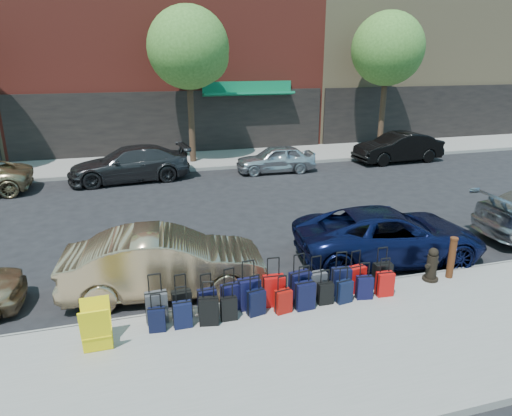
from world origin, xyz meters
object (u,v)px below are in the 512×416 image
object	(u,v)px
car_far_2	(276,159)
suitcase_front_5	(274,290)
tree_center	(191,50)
tree_right	(390,51)
bollard	(452,257)
car_far_3	(398,147)
car_near_1	(166,263)
car_near_2	(389,235)
fire_hydrant	(432,265)
display_rack	(96,327)
car_far_1	(130,164)

from	to	relation	value
car_far_2	suitcase_front_5	bearing A→B (deg)	-16.01
tree_center	tree_right	size ratio (longest dim) A/B	1.00
tree_center	suitcase_front_5	bearing A→B (deg)	-92.63
bollard	car_far_2	size ratio (longest dim) A/B	0.28
car_far_2	car_far_3	xyz separation A→B (m)	(6.66, 0.30, 0.12)
car_far_2	car_far_3	bearing A→B (deg)	95.36
car_near_1	car_near_2	size ratio (longest dim) A/B	0.91
tree_center	car_near_2	size ratio (longest dim) A/B	1.47
fire_hydrant	car_far_2	xyz separation A→B (m)	(0.06, 11.57, 0.10)
fire_hydrant	display_rack	world-z (taller)	display_rack
tree_center	car_near_1	world-z (taller)	tree_center
suitcase_front_5	car_far_1	xyz separation A→B (m)	(-2.59, 11.90, 0.26)
tree_right	car_far_3	world-z (taller)	tree_right
bollard	car_far_1	distance (m)	13.78
car_far_2	car_far_3	size ratio (longest dim) A/B	0.81
display_rack	suitcase_front_5	bearing A→B (deg)	9.03
car_near_2	car_far_3	size ratio (longest dim) A/B	1.10
bollard	display_rack	world-z (taller)	bollard
display_rack	car_near_1	bearing A→B (deg)	54.49
suitcase_front_5	bollard	size ratio (longest dim) A/B	1.06
tree_right	car_near_2	world-z (taller)	tree_right
suitcase_front_5	tree_center	bearing A→B (deg)	91.41
fire_hydrant	bollard	distance (m)	0.54
tree_right	car_near_1	size ratio (longest dim) A/B	1.61
car_near_2	car_far_3	world-z (taller)	car_far_3
tree_right	display_rack	xyz separation A→B (m)	(-14.66, -14.91, -4.81)
suitcase_front_5	car_far_1	distance (m)	12.18
car_near_2	car_far_1	bearing A→B (deg)	39.27
bollard	car_near_2	distance (m)	1.75
suitcase_front_5	bollard	xyz separation A→B (m)	(4.41, 0.03, 0.19)
display_rack	car_near_2	distance (m)	7.57
bollard	tree_right	bearing A→B (deg)	64.75
fire_hydrant	car_far_2	distance (m)	11.57
tree_center	display_rack	bearing A→B (deg)	-105.59
suitcase_front_5	car_far_2	world-z (taller)	car_far_2
fire_hydrant	display_rack	xyz separation A→B (m)	(-7.40, -0.61, 0.08)
fire_hydrant	bollard	world-z (taller)	bollard
fire_hydrant	bollard	bearing A→B (deg)	-19.99
tree_center	car_near_1	bearing A→B (deg)	-101.99
tree_right	display_rack	bearing A→B (deg)	-134.52
bollard	car_near_2	xyz separation A→B (m)	(-0.68, 1.62, 0.02)
tree_center	suitcase_front_5	world-z (taller)	tree_center
car_near_2	car_far_3	distance (m)	12.35
tree_center	suitcase_front_5	distance (m)	15.17
tree_center	car_far_1	world-z (taller)	tree_center
tree_center	tree_right	xyz separation A→B (m)	(10.50, 0.00, 0.00)
tree_center	car_near_1	xyz separation A→B (m)	(-2.74, -12.90, -4.67)
car_far_1	bollard	bearing A→B (deg)	26.08
tree_center	car_far_1	xyz separation A→B (m)	(-3.25, -2.44, -4.67)
tree_center	fire_hydrant	world-z (taller)	tree_center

